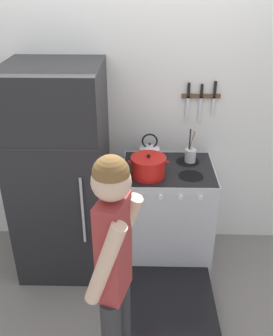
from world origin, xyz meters
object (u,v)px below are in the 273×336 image
(stove_range, at_px, (167,217))
(person, at_px, (115,273))
(refrigerator, at_px, (61,174))
(dutch_oven_pot, at_px, (148,166))
(tea_kettle, at_px, (150,153))
(utensil_jar, at_px, (190,155))

(stove_range, bearing_deg, person, -106.60)
(refrigerator, xyz_separation_m, dutch_oven_pot, (0.69, -0.07, 0.11))
(dutch_oven_pot, xyz_separation_m, tea_kettle, (0.01, 0.24, -0.00))
(dutch_oven_pot, distance_m, person, 1.08)
(utensil_jar, bearing_deg, person, -111.71)
(refrigerator, relative_size, person, 1.09)
(refrigerator, height_order, utensil_jar, refrigerator)
(stove_range, bearing_deg, tea_kettle, 133.38)
(stove_range, relative_size, tea_kettle, 5.32)
(dutch_oven_pot, xyz_separation_m, utensil_jar, (0.34, 0.25, -0.02))
(dutch_oven_pot, bearing_deg, person, -99.53)
(refrigerator, height_order, tea_kettle, refrigerator)
(refrigerator, height_order, dutch_oven_pot, refrigerator)
(refrigerator, xyz_separation_m, utensil_jar, (1.03, 0.18, 0.09))
(dutch_oven_pot, height_order, person, person)
(tea_kettle, xyz_separation_m, utensil_jar, (0.33, 0.01, -0.02))
(tea_kettle, height_order, utensil_jar, utensil_jar)
(utensil_jar, bearing_deg, refrigerator, -170.20)
(refrigerator, xyz_separation_m, stove_range, (0.85, 0.01, -0.41))
(tea_kettle, distance_m, person, 1.32)
(refrigerator, relative_size, dutch_oven_pot, 5.51)
(tea_kettle, bearing_deg, utensil_jar, 1.24)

